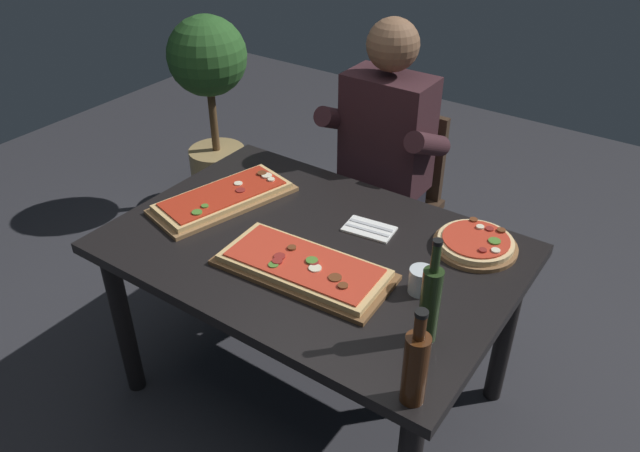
% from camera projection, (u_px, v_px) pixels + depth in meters
% --- Properties ---
extents(ground_plane, '(6.40, 6.40, 0.00)m').
position_uv_depth(ground_plane, '(313.00, 389.00, 2.60)').
color(ground_plane, '#2D2D33').
extents(dining_table, '(1.40, 0.96, 0.74)m').
position_uv_depth(dining_table, '(312.00, 266.00, 2.24)').
color(dining_table, black).
rests_on(dining_table, ground_plane).
extents(pizza_rectangular_front, '(0.60, 0.30, 0.05)m').
position_uv_depth(pizza_rectangular_front, '(304.00, 267.00, 2.05)').
color(pizza_rectangular_front, brown).
rests_on(pizza_rectangular_front, dining_table).
extents(pizza_rectangular_left, '(0.38, 0.60, 0.05)m').
position_uv_depth(pizza_rectangular_left, '(224.00, 198.00, 2.42)').
color(pizza_rectangular_left, olive).
rests_on(pizza_rectangular_left, dining_table).
extents(pizza_round_far, '(0.29, 0.29, 0.05)m').
position_uv_depth(pizza_round_far, '(476.00, 243.00, 2.16)').
color(pizza_round_far, brown).
rests_on(pizza_round_far, dining_table).
extents(wine_bottle_dark, '(0.06, 0.06, 0.34)m').
position_uv_depth(wine_bottle_dark, '(430.00, 302.00, 1.72)').
color(wine_bottle_dark, '#233819').
rests_on(wine_bottle_dark, dining_table).
extents(oil_bottle_amber, '(0.06, 0.06, 0.30)m').
position_uv_depth(oil_bottle_amber, '(415.00, 366.00, 1.54)').
color(oil_bottle_amber, '#47230F').
rests_on(oil_bottle_amber, dining_table).
extents(tumbler_near_camera, '(0.08, 0.08, 0.09)m').
position_uv_depth(tumbler_near_camera, '(421.00, 282.00, 1.95)').
color(tumbler_near_camera, silver).
rests_on(tumbler_near_camera, dining_table).
extents(napkin_cutlery_set, '(0.19, 0.13, 0.01)m').
position_uv_depth(napkin_cutlery_set, '(369.00, 229.00, 2.26)').
color(napkin_cutlery_set, white).
rests_on(napkin_cutlery_set, dining_table).
extents(diner_chair, '(0.44, 0.44, 0.87)m').
position_uv_depth(diner_chair, '(391.00, 193.00, 2.98)').
color(diner_chair, '#3D2B1E').
rests_on(diner_chair, ground_plane).
extents(seated_diner, '(0.53, 0.41, 1.33)m').
position_uv_depth(seated_diner, '(381.00, 154.00, 2.76)').
color(seated_diner, '#23232D').
rests_on(seated_diner, ground_plane).
extents(potted_plant_corner, '(0.44, 0.44, 1.13)m').
position_uv_depth(potted_plant_corner, '(211.00, 97.00, 3.50)').
color(potted_plant_corner, tan).
rests_on(potted_plant_corner, ground_plane).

